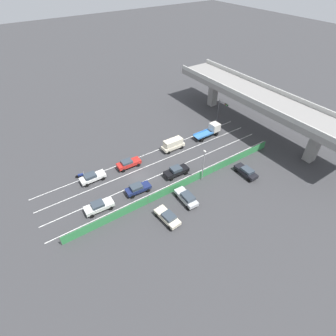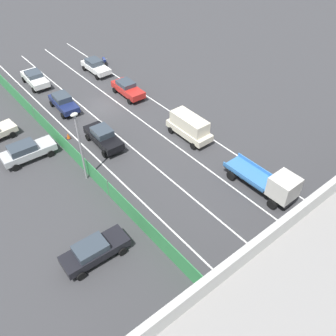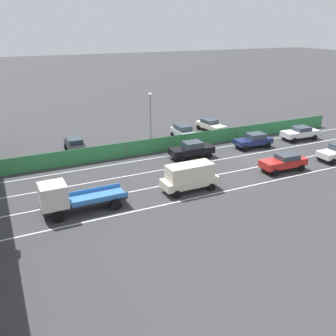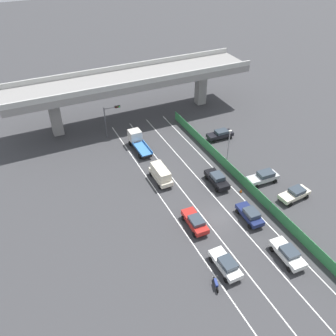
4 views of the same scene
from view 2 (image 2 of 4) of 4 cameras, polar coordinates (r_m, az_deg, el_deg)
ground_plane at (r=40.59m, az=-10.20°, el=9.46°), size 300.00×300.00×0.00m
lane_line_left_edge at (r=39.34m, az=0.02°, el=9.05°), size 0.14×46.12×0.01m
lane_line_mid_left at (r=37.64m, az=-3.99°, el=7.32°), size 0.14×46.12×0.01m
lane_line_mid_right at (r=36.18m, az=-8.31°, el=5.39°), size 0.14×46.12×0.01m
lane_line_right_edge at (r=34.98m, az=-12.94°, el=3.29°), size 0.14×46.12×0.01m
green_fence at (r=34.02m, az=-15.54°, el=3.25°), size 0.10×42.22×1.61m
car_sedan_white at (r=47.38m, az=-11.26°, el=15.36°), size 1.97×4.50×1.62m
car_van_cream at (r=34.59m, az=3.35°, el=6.57°), size 2.06×4.80×2.31m
car_sedan_red at (r=41.77m, az=-6.33°, el=12.25°), size 2.06×4.59×1.60m
car_hatchback_white at (r=46.39m, az=-20.09°, el=13.06°), size 2.20×4.66×1.58m
car_sedan_navy at (r=40.52m, az=-16.03°, el=9.88°), size 2.12×4.39×1.63m
car_sedan_black at (r=34.30m, az=-10.09°, el=4.86°), size 2.11×4.72×1.74m
flatbed_truck_blue at (r=29.50m, az=16.00°, el=-2.39°), size 2.24×6.27×2.55m
motorcycle at (r=49.60m, az=-9.92°, el=16.17°), size 0.80×1.89×0.93m
parked_wagon_silver at (r=34.43m, az=-21.20°, el=2.54°), size 4.73×2.09×1.68m
parked_sedan_dark at (r=25.22m, az=-11.46°, el=-12.47°), size 4.62×2.03×1.56m
street_lamp at (r=29.04m, az=-13.69°, el=4.21°), size 0.60×0.36×6.45m
traffic_cone at (r=36.26m, az=-15.33°, el=4.84°), size 0.47×0.47×0.58m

